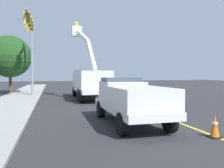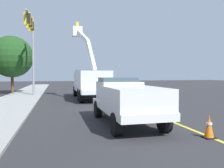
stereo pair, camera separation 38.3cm
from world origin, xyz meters
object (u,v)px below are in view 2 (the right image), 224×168
passing_minivan (123,85)px  traffic_signal_mast (32,38)px  service_pickup_truck (126,99)px  traffic_cone_trailing (100,91)px  traffic_cone_mid_front (138,105)px  traffic_cone_mid_rear (119,96)px  utility_bucket_truck (90,81)px  traffic_cone_leading (209,127)px

passing_minivan → traffic_signal_mast: size_ratio=0.60×
service_pickup_truck → traffic_cone_trailing: service_pickup_truck is taller
passing_minivan → traffic_cone_mid_front: size_ratio=6.32×
service_pickup_truck → traffic_cone_trailing: size_ratio=6.67×
passing_minivan → traffic_cone_trailing: passing_minivan is taller
passing_minivan → traffic_cone_mid_rear: size_ratio=5.82×
passing_minivan → traffic_signal_mast: bearing=108.3°
traffic_cone_mid_front → traffic_signal_mast: 13.61m
utility_bucket_truck → traffic_signal_mast: bearing=63.7°
utility_bucket_truck → traffic_signal_mast: traffic_signal_mast is taller
traffic_cone_trailing → passing_minivan: bearing=-53.7°
traffic_cone_leading → traffic_cone_mid_rear: traffic_cone_mid_rear is taller
traffic_cone_mid_front → traffic_cone_mid_rear: size_ratio=0.92×
traffic_cone_mid_front → traffic_cone_trailing: traffic_cone_trailing is taller
traffic_cone_trailing → traffic_signal_mast: (-0.90, 6.93, 5.30)m
utility_bucket_truck → traffic_cone_mid_rear: size_ratio=9.91×
service_pickup_truck → traffic_cone_leading: 3.63m
utility_bucket_truck → service_pickup_truck: utility_bucket_truck is taller
traffic_cone_mid_front → traffic_cone_mid_rear: 5.55m
traffic_cone_trailing → traffic_signal_mast: traffic_signal_mast is taller
passing_minivan → traffic_cone_mid_front: passing_minivan is taller
utility_bucket_truck → traffic_cone_mid_rear: utility_bucket_truck is taller
traffic_cone_mid_front → utility_bucket_truck: bearing=10.1°
service_pickup_truck → traffic_cone_mid_rear: bearing=-15.3°
utility_bucket_truck → service_pickup_truck: (-11.07, 0.35, -0.50)m
traffic_cone_mid_rear → traffic_cone_leading: bearing=178.4°
traffic_cone_leading → traffic_cone_mid_front: traffic_cone_leading is taller
traffic_signal_mast → traffic_cone_mid_front: bearing=-148.2°
utility_bucket_truck → traffic_signal_mast: size_ratio=1.02×
traffic_cone_mid_rear → traffic_cone_trailing: bearing=1.9°
utility_bucket_truck → service_pickup_truck: size_ratio=1.46×
traffic_cone_trailing → traffic_signal_mast: bearing=97.4°
traffic_cone_mid_rear → passing_minivan: bearing=-20.8°
traffic_cone_mid_rear → traffic_signal_mast: traffic_signal_mast is taller
traffic_cone_mid_rear → traffic_cone_trailing: traffic_cone_trailing is taller
traffic_cone_mid_front → traffic_signal_mast: bearing=31.8°
traffic_cone_leading → traffic_signal_mast: (16.56, 6.81, 5.32)m
utility_bucket_truck → passing_minivan: utility_bucket_truck is taller
utility_bucket_truck → passing_minivan: 7.97m
service_pickup_truck → traffic_cone_mid_front: (2.98, -1.80, -0.74)m
service_pickup_truck → traffic_cone_trailing: 14.69m
service_pickup_truck → passing_minivan: bearing=-18.1°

